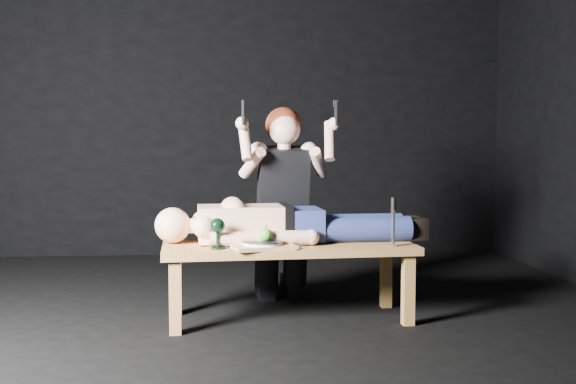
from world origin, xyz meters
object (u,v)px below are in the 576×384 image
object	(u,v)px
lying_man	(293,219)
carving_knife	(393,222)
goblet	(218,233)
kneeling_woman	(281,202)
serving_tray	(263,246)
table	(289,282)

from	to	relation	value
lying_man	carving_knife	bearing A→B (deg)	-28.19
goblet	kneeling_woman	bearing A→B (deg)	59.31
goblet	lying_man	bearing A→B (deg)	31.90
lying_man	kneeling_woman	world-z (taller)	kneeling_woman
kneeling_woman	carving_knife	xyz separation A→B (m)	(0.60, -0.64, -0.06)
serving_tray	carving_knife	distance (m)	0.76
serving_tray	carving_knife	bearing A→B (deg)	1.62
kneeling_woman	goblet	size ratio (longest dim) A/B	7.51
kneeling_woman	serving_tray	size ratio (longest dim) A/B	3.82
lying_man	goblet	xyz separation A→B (m)	(-0.45, -0.28, -0.05)
serving_tray	carving_knife	xyz separation A→B (m)	(0.74, 0.02, 0.13)
goblet	carving_knife	world-z (taller)	carving_knife
kneeling_woman	serving_tray	distance (m)	0.71
carving_knife	lying_man	bearing A→B (deg)	151.81
goblet	carving_knife	distance (m)	1.00
table	lying_man	bearing A→B (deg)	66.83
lying_man	carving_knife	size ratio (longest dim) A/B	5.28
lying_man	serving_tray	xyz separation A→B (m)	(-0.20, -0.27, -0.12)
lying_man	goblet	size ratio (longest dim) A/B	8.48
kneeling_woman	goblet	distance (m)	0.79
kneeling_woman	carving_knife	size ratio (longest dim) A/B	4.68
serving_tray	goblet	bearing A→B (deg)	-177.44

